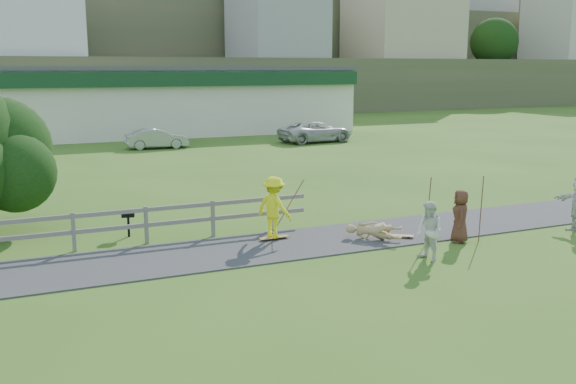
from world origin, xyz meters
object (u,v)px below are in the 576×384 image
at_px(skater_rider, 274,211).
at_px(spectator_a, 429,232).
at_px(car_silver, 157,138).
at_px(bbq, 128,224).
at_px(car_white, 316,132).
at_px(spectator_c, 460,216).
at_px(skater_fallen, 373,231).

distance_m(skater_rider, spectator_a, 4.56).
distance_m(car_silver, bbq, 21.65).
bearing_deg(car_white, spectator_c, 156.37).
height_order(skater_fallen, spectator_a, spectator_a).
distance_m(skater_fallen, bbq, 7.31).
height_order(skater_rider, spectator_c, skater_rider).
bearing_deg(skater_fallen, skater_rider, 110.71).
distance_m(skater_fallen, spectator_c, 2.54).
height_order(spectator_c, bbq, spectator_c).
xyz_separation_m(spectator_c, bbq, (-8.70, 4.52, -0.37)).
bearing_deg(bbq, skater_rider, -16.89).
bearing_deg(spectator_c, spectator_a, -28.45).
bearing_deg(skater_rider, car_silver, -32.92).
relative_size(spectator_c, car_silver, 0.40).
height_order(car_white, bbq, car_white).
distance_m(spectator_c, car_silver, 25.65).
distance_m(spectator_a, spectator_c, 2.25).
height_order(skater_fallen, car_silver, car_silver).
bearing_deg(bbq, car_white, 63.94).
bearing_deg(skater_fallen, spectator_c, -71.89).
bearing_deg(skater_rider, spectator_a, -168.54).
relative_size(car_white, bbq, 6.33).
bearing_deg(spectator_c, skater_rider, -84.80).
bearing_deg(spectator_c, skater_fallen, -86.20).
bearing_deg(car_white, spectator_a, 153.21).
bearing_deg(bbq, spectator_c, -14.56).
distance_m(car_silver, car_white, 10.72).
bearing_deg(spectator_c, car_white, -166.23).
bearing_deg(car_silver, skater_fallen, -174.76).
bearing_deg(skater_rider, skater_fallen, -143.09).
xyz_separation_m(skater_fallen, bbq, (-6.48, 3.39, 0.11)).
bearing_deg(car_silver, bbq, 168.21).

